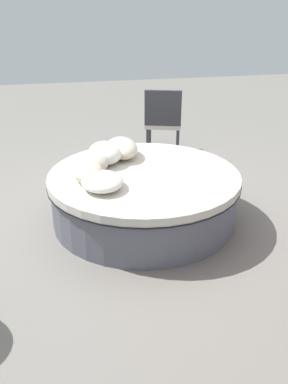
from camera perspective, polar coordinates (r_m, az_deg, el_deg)
ground_plane at (r=4.60m, az=-0.00°, el=-3.58°), size 16.00×16.00×0.00m
round_bed at (r=4.47m, az=-0.00°, el=-0.53°), size 1.98×1.98×0.53m
throw_pillow_0 at (r=4.81m, az=-2.98°, el=5.91°), size 0.56×0.34×0.20m
throw_pillow_1 at (r=4.65m, az=-5.22°, el=5.25°), size 0.49×0.36×0.22m
throw_pillow_2 at (r=4.45m, az=-6.67°, el=4.05°), size 0.43×0.30×0.18m
throw_pillow_3 at (r=4.22m, az=-7.50°, el=2.77°), size 0.52×0.30×0.18m
throw_pillow_4 at (r=4.03m, az=-5.63°, el=1.44°), size 0.47×0.40×0.14m
patio_chair at (r=6.30m, az=2.59°, el=9.88°), size 0.63×0.65×0.98m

